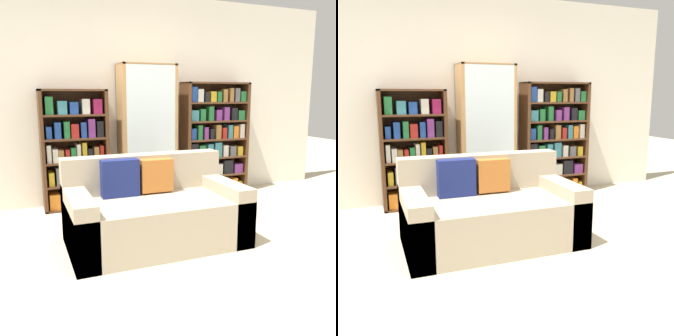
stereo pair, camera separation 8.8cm
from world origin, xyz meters
The scene contains 7 objects.
ground_plane centered at (0.00, 0.00, 0.00)m, with size 16.00×16.00×0.00m, color beige.
wall_back centered at (0.00, 2.24, 1.35)m, with size 6.09×0.06×2.70m.
couch centered at (-0.26, 0.58, 0.30)m, with size 1.64×0.92×0.82m.
bookshelf_left centered at (-0.77, 2.03, 0.71)m, with size 0.81×0.32×1.48m.
display_cabinet centered at (0.17, 2.01, 0.90)m, with size 0.73×0.36×1.80m.
bookshelf_right centered at (1.19, 2.03, 0.77)m, with size 0.96×0.32×1.58m.
wine_bottle centered at (0.59, 1.66, 0.15)m, with size 0.08×0.08×0.37m.
Camera 1 is at (-1.41, -2.67, 1.41)m, focal length 40.00 mm.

